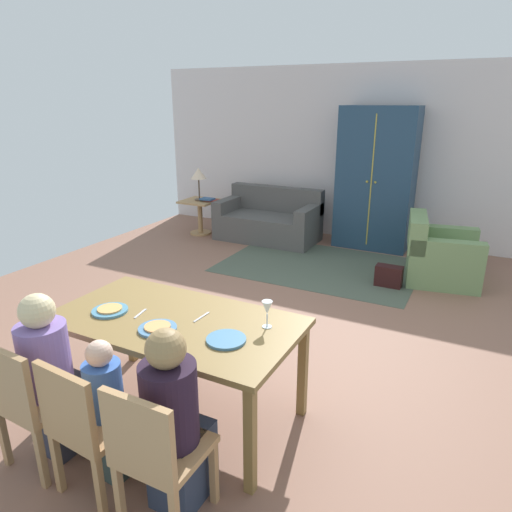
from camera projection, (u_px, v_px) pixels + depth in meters
The scene contains 26 objects.
ground_plane at pixel (281, 317), 4.87m from camera, with size 7.43×6.47×0.02m, color #895E4C.
back_wall at pixel (369, 155), 7.20m from camera, with size 7.43×0.10×2.70m, color silver.
dining_table at pixel (175, 328), 3.16m from camera, with size 1.71×0.92×0.76m.
plate_near_man at pixel (110, 311), 3.23m from camera, with size 0.25×0.25×0.02m, color teal.
pizza_near_man at pixel (110, 309), 3.23m from camera, with size 0.17×0.17×0.01m, color tan.
plate_near_child at pixel (158, 329), 2.98m from camera, with size 0.25×0.25×0.02m, color teal.
pizza_near_child at pixel (157, 327), 2.98m from camera, with size 0.17×0.17×0.01m, color #DE9452.
plate_near_woman at pixel (226, 340), 2.84m from camera, with size 0.25×0.25×0.02m, color teal.
wine_glass at pixel (267, 309), 2.98m from camera, with size 0.07×0.07×0.19m.
fork at pixel (140, 314), 3.20m from camera, with size 0.02×0.15×0.01m, color silver.
knife at pixel (201, 317), 3.15m from camera, with size 0.01×0.17×0.01m, color silver.
dining_chair_man at pixel (29, 398), 2.74m from camera, with size 0.44×0.44×0.87m.
person_man at pixel (54, 380), 2.88m from camera, with size 0.30×0.41×1.11m.
dining_chair_child at pixel (87, 422), 2.54m from camera, with size 0.45×0.45×0.87m.
person_child at pixel (111, 413), 2.69m from camera, with size 0.22×0.29×0.92m.
dining_chair_woman at pixel (155, 450), 2.33m from camera, with size 0.42×0.42×0.87m.
person_woman at pixel (175, 426), 2.47m from camera, with size 0.30×0.40×1.11m.
area_rug at pixel (319, 266), 6.34m from camera, with size 2.60×1.80×0.01m, color #485244.
couch at pixel (269, 221), 7.48m from camera, with size 1.61×0.86×0.82m.
armchair at pixel (439, 256), 5.75m from camera, with size 0.99×0.99×0.82m.
armoire at pixel (376, 179), 6.87m from camera, with size 1.10×0.59×2.10m.
side_table at pixel (200, 212), 7.75m from camera, with size 0.56×0.56×0.58m.
table_lamp at pixel (198, 175), 7.55m from camera, with size 0.26×0.26×0.54m.
book_lower at pixel (211, 200), 7.62m from camera, with size 0.22×0.16×0.03m, color maroon.
book_upper at pixel (207, 199), 7.58m from camera, with size 0.22×0.16×0.03m, color #325888.
handbag at pixel (389, 276), 5.62m from camera, with size 0.32×0.16×0.26m, color black.
Camera 1 is at (1.78, -3.40, 2.18)m, focal length 32.24 mm.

